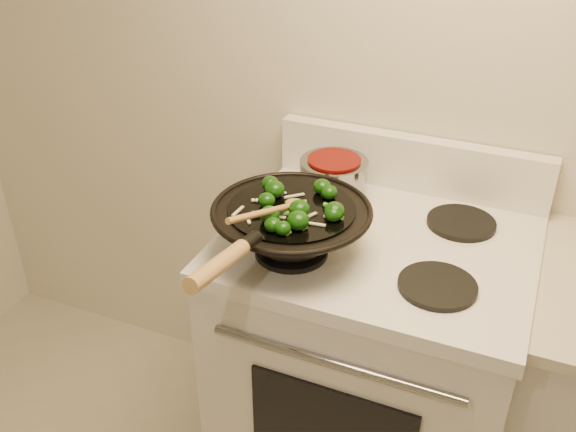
% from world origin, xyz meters
% --- Properties ---
extents(stove, '(0.78, 0.67, 1.08)m').
position_xyz_m(stove, '(-0.06, 1.17, 0.47)').
color(stove, white).
rests_on(stove, ground).
extents(wok, '(0.39, 0.64, 0.21)m').
position_xyz_m(wok, '(-0.24, 1.02, 1.00)').
color(wok, black).
rests_on(wok, stove).
extents(stirfry, '(0.24, 0.25, 0.04)m').
position_xyz_m(stirfry, '(-0.23, 1.01, 1.07)').
color(stirfry, '#0F3908').
rests_on(stirfry, wok).
extents(wooden_spoon, '(0.10, 0.26, 0.08)m').
position_xyz_m(wooden_spoon, '(-0.25, 0.96, 1.08)').
color(wooden_spoon, '#AD8144').
rests_on(wooden_spoon, wok).
extents(saucepan, '(0.19, 0.30, 0.11)m').
position_xyz_m(saucepan, '(-0.24, 1.32, 0.99)').
color(saucepan, gray).
rests_on(saucepan, stove).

